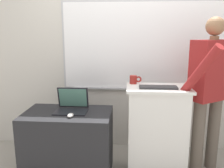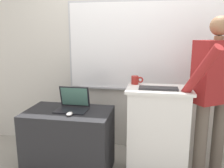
% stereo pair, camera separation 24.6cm
% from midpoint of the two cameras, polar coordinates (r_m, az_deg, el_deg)
% --- Properties ---
extents(back_wall, '(6.40, 0.17, 2.76)m').
position_cam_midpoint_polar(back_wall, '(3.11, 7.91, 9.31)').
color(back_wall, beige).
rests_on(back_wall, ground_plane).
extents(lectern_podium, '(0.67, 0.43, 0.98)m').
position_cam_midpoint_polar(lectern_podium, '(2.65, 13.55, -11.29)').
color(lectern_podium, silver).
rests_on(lectern_podium, ground_plane).
extents(side_desk, '(0.92, 0.57, 0.71)m').
position_cam_midpoint_polar(side_desk, '(2.70, -7.61, -13.64)').
color(side_desk, black).
rests_on(side_desk, ground_plane).
extents(person_presenter, '(0.62, 0.74, 1.69)m').
position_cam_midpoint_polar(person_presenter, '(2.66, 25.91, -0.86)').
color(person_presenter, brown).
rests_on(person_presenter, ground_plane).
extents(laptop, '(0.34, 0.26, 0.24)m').
position_cam_midpoint_polar(laptop, '(2.60, -6.67, -4.44)').
color(laptop, black).
rests_on(laptop, side_desk).
extents(wireless_keyboard, '(0.39, 0.13, 0.02)m').
position_cam_midpoint_polar(wireless_keyboard, '(2.44, 13.94, -1.03)').
color(wireless_keyboard, '#2D2D30').
rests_on(wireless_keyboard, lectern_podium).
extents(computer_mouse_by_laptop, '(0.06, 0.10, 0.03)m').
position_cam_midpoint_polar(computer_mouse_by_laptop, '(2.42, -7.32, -7.19)').
color(computer_mouse_by_laptop, silver).
rests_on(computer_mouse_by_laptop, side_desk).
extents(coffee_mug, '(0.13, 0.08, 0.09)m').
position_cam_midpoint_polar(coffee_mug, '(2.63, 8.37, 0.93)').
color(coffee_mug, maroon).
rests_on(coffee_mug, lectern_podium).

